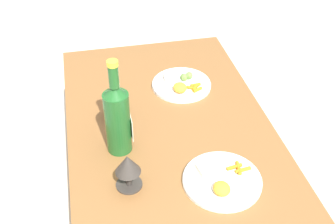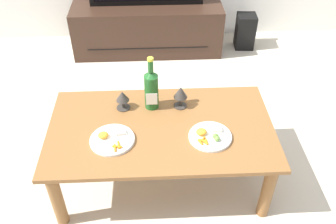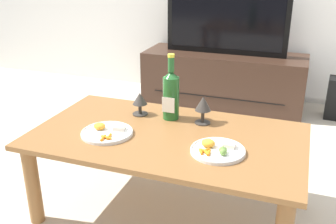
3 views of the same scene
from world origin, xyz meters
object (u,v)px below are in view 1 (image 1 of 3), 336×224
Objects in this scene: goblet_right at (114,96)px; dinner_plate_left at (222,180)px; dining_table at (172,146)px; dinner_plate_right at (181,84)px; goblet_left at (128,167)px; wine_bottle at (117,116)px.

goblet_right is 0.58× the size of dinner_plate_left.
dining_table is at bearing 20.03° from dinner_plate_left.
dinner_plate_right is (0.27, -0.10, 0.08)m from dining_table.
dining_table is at bearing -39.60° from goblet_left.
dining_table is 3.76× the size of wine_bottle.
wine_bottle is 2.81× the size of goblet_left.
dinner_plate_left is at bearing -127.61° from wine_bottle.
wine_bottle is 0.39m from dinner_plate_left.
wine_bottle reaches higher than goblet_right.
wine_bottle reaches higher than goblet_left.
dining_table is 5.38× the size of dinner_plate_right.
goblet_right is at bearing 35.51° from dinner_plate_left.
goblet_right reaches higher than dinner_plate_left.
goblet_right is at bearing -2.11° from wine_bottle.
wine_bottle is 1.43× the size of dinner_plate_right.
dinner_plate_right is (0.32, -0.29, -0.13)m from wine_bottle.
wine_bottle is 1.39× the size of dinner_plate_left.
dining_table is 0.30m from dinner_plate_right.
goblet_left is 0.51× the size of dinner_plate_right.
dinner_plate_left is (-0.05, -0.28, -0.07)m from goblet_left.
goblet_right is at bearing 55.81° from dining_table.
goblet_left is at bearing 80.11° from dinner_plate_left.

